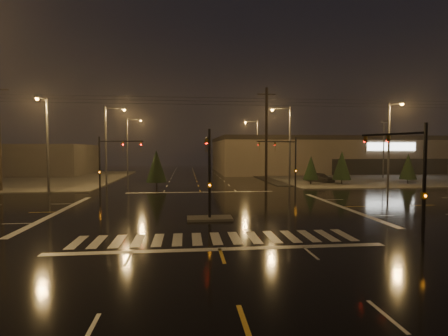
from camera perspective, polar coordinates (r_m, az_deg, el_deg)
The scene contains 26 objects.
ground at distance 27.39m, azimuth -2.92°, elevation -6.74°, with size 140.00×140.00×0.00m, color black.
sidewalk_ne at distance 65.25m, azimuth 22.73°, elevation -1.25°, with size 36.00×36.00×0.12m, color #484540.
sidewalk_nw at distance 63.83m, azimuth -32.67°, elevation -1.58°, with size 36.00×36.00×0.12m, color #484540.
median_island at distance 23.45m, azimuth -2.36°, elevation -8.21°, with size 3.00×1.60×0.15m, color #484540.
crosswalk at distance 18.60m, azimuth -1.31°, elevation -11.41°, with size 15.00×2.60×0.01m, color beige.
stop_bar_near at distance 16.68m, azimuth -0.71°, elevation -13.11°, with size 16.00×0.50×0.01m, color beige.
stop_bar_far at distance 38.26m, azimuth -3.86°, elevation -3.96°, with size 16.00×0.50×0.01m, color beige.
parking_lot at distance 66.14m, azimuth 27.36°, elevation -1.32°, with size 50.00×24.00×0.08m, color black.
retail_building at distance 81.58m, azimuth 20.43°, elevation 2.25°, with size 60.20×28.30×7.20m.
commercial_block at distance 76.67m, azimuth -32.08°, elevation 1.17°, with size 30.00×18.00×5.60m, color #3E3936.
signal_mast_median at distance 23.94m, azimuth -2.53°, elevation 0.89°, with size 0.25×4.59×6.00m.
signal_mast_ne at distance 38.70m, azimuth 10.37°, elevation 1.70°, with size 4.84×1.86×6.00m.
signal_mast_nw at distance 37.94m, azimuth -18.32°, elevation 1.58°, with size 4.84×1.86×6.00m.
signal_mast_se at distance 20.85m, azimuth 28.13°, elevation 0.11°, with size 1.55×3.87×6.00m.
streetlight_1 at distance 45.99m, azimuth -18.36°, elevation 4.30°, with size 2.77×0.32×10.00m.
streetlight_2 at distance 61.72m, azimuth -15.23°, elevation 3.98°, with size 2.77×0.32×10.00m.
streetlight_3 at distance 44.81m, azimuth 10.33°, elevation 4.45°, with size 2.77×0.32×10.00m.
streetlight_4 at distance 64.23m, azimuth 5.24°, elevation 4.03°, with size 2.77×0.32×10.00m.
streetlight_5 at distance 40.80m, azimuth -27.04°, elevation 4.31°, with size 0.32×2.77×10.00m.
streetlight_6 at distance 44.82m, azimuth 25.55°, elevation 4.20°, with size 0.32×2.77×10.00m.
utility_pole_1 at distance 42.07m, azimuth 6.93°, elevation 5.02°, with size 2.20×0.32×12.00m.
conifer_0 at distance 47.24m, azimuth 14.01°, elevation 0.05°, with size 2.02×2.02×3.86m.
conifer_1 at distance 48.51m, azimuth 18.68°, elevation 0.42°, with size 2.42×2.42×4.48m.
conifer_2 at distance 52.57m, azimuth 27.85°, elevation 0.23°, with size 2.20×2.20×4.13m.
conifer_3 at distance 43.11m, azimuth -10.98°, elevation 0.31°, with size 2.50×2.50×4.61m.
car_parked at distance 50.79m, azimuth 15.40°, elevation -1.51°, with size 1.73×4.29×1.46m, color black.
Camera 1 is at (-1.53, -26.95, 4.63)m, focal length 28.00 mm.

